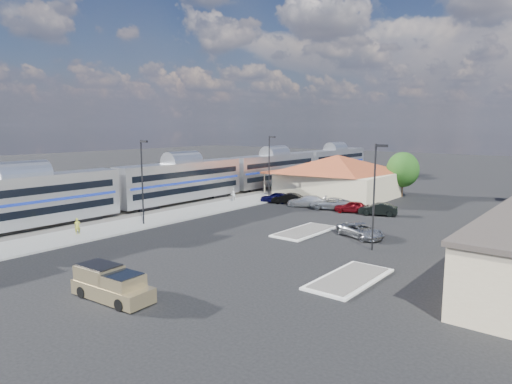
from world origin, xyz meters
The scene contains 22 objects.
ground centered at (0.00, 0.00, 0.00)m, with size 280.00×280.00×0.00m, color black.
railbed centered at (-21.00, 8.00, 0.06)m, with size 16.00×100.00×0.12m, color #4C4944.
platform centered at (-12.00, 6.00, 0.09)m, with size 5.50×92.00×0.18m, color gray.
passenger_train centered at (-18.00, 5.93, 2.87)m, with size 3.00×104.00×5.55m.
freight_cars centered at (-24.00, 9.84, 1.93)m, with size 2.80×46.00×4.00m.
station_depot centered at (-4.56, 24.00, 3.13)m, with size 18.35×12.24×6.20m.
traffic_island_south centered at (4.00, 2.00, 0.10)m, with size 3.30×7.50×0.21m.
traffic_island_north centered at (14.00, -8.00, 0.10)m, with size 3.30×7.50×0.21m.
lamp_plat_s centered at (-10.90, -6.00, 5.34)m, with size 1.08×0.25×9.00m.
lamp_plat_n centered at (-10.90, 16.00, 5.34)m, with size 1.08×0.25×9.00m.
lamp_lot centered at (12.10, 0.00, 5.34)m, with size 1.08×0.25×9.00m.
tree_depot centered at (3.00, 30.00, 4.02)m, with size 4.71×4.71×6.63m.
pickup_truck centered at (4.36, -20.16, 0.91)m, with size 5.66×2.40×1.91m.
suv centered at (9.24, 3.47, 0.69)m, with size 2.29×4.97×1.38m, color #94979B.
person_a centered at (-12.10, -12.89, 0.97)m, with size 0.57×0.38×1.57m, color gold.
person_b centered at (-13.34, 10.82, 1.10)m, with size 0.89×0.70×1.84m, color silver.
parked_car_a centered at (-8.50, 14.25, 0.73)m, with size 1.71×4.26×1.45m, color #0F0D45.
parked_car_b centered at (-6.71, 14.55, 0.72)m, with size 1.52×4.36×1.44m, color black.
parked_car_c centered at (-3.51, 14.25, 0.74)m, with size 2.09×5.13×1.49m, color silver.
parked_car_d centered at (-0.31, 14.55, 0.73)m, with size 2.44×5.28×1.47m, color #979BA0.
parked_car_e centered at (2.89, 14.25, 0.72)m, with size 1.70×4.22×1.44m, color maroon.
parked_car_f centered at (6.09, 14.55, 0.73)m, with size 1.55×4.46×1.47m, color black.
Camera 1 is at (27.73, -35.43, 10.52)m, focal length 32.00 mm.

